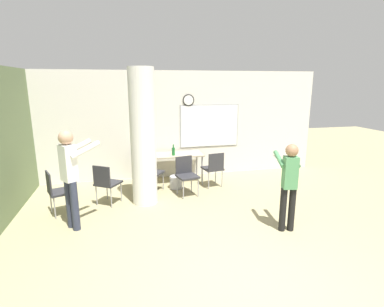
# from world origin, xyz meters

# --- Properties ---
(ground_plane) EXTENTS (24.00, 24.00, 0.00)m
(ground_plane) POSITION_xyz_m (0.00, 0.00, 0.00)
(ground_plane) COLOR tan
(wall_back) EXTENTS (8.00, 0.15, 2.80)m
(wall_back) POSITION_xyz_m (0.02, 5.06, 1.40)
(wall_back) COLOR silver
(wall_back) RESTS_ON ground_plane
(support_pillar) EXTENTS (0.52, 0.52, 2.80)m
(support_pillar) POSITION_xyz_m (-0.95, 3.32, 1.40)
(support_pillar) COLOR white
(support_pillar) RESTS_ON ground_plane
(folding_table) EXTENTS (1.67, 0.67, 0.73)m
(folding_table) POSITION_xyz_m (-0.22, 4.56, 0.68)
(folding_table) COLOR tan
(folding_table) RESTS_ON ground_plane
(bottle_on_table) EXTENTS (0.08, 0.08, 0.27)m
(bottle_on_table) POSITION_xyz_m (-0.14, 4.44, 0.83)
(bottle_on_table) COLOR #1E6B2D
(bottle_on_table) RESTS_ON folding_table
(waste_bin) EXTENTS (0.30, 0.30, 0.30)m
(waste_bin) POSITION_xyz_m (-0.16, 4.05, 0.15)
(waste_bin) COLOR #B2B2B7
(waste_bin) RESTS_ON ground_plane
(chair_by_left_wall) EXTENTS (0.57, 0.57, 0.87)m
(chair_by_left_wall) POSITION_xyz_m (-2.63, 3.10, 0.51)
(chair_by_left_wall) COLOR #2D2D33
(chair_by_left_wall) RESTS_ON ground_plane
(chair_table_right) EXTENTS (0.50, 0.50, 0.87)m
(chair_table_right) POSITION_xyz_m (0.75, 3.93, 0.51)
(chair_table_right) COLOR #2D2D33
(chair_table_right) RESTS_ON ground_plane
(chair_table_left) EXTENTS (0.61, 0.61, 0.87)m
(chair_table_left) POSITION_xyz_m (-0.77, 3.92, 0.51)
(chair_table_left) COLOR #2D2D33
(chair_table_left) RESTS_ON ground_plane
(chair_table_front) EXTENTS (0.52, 0.52, 0.87)m
(chair_table_front) POSITION_xyz_m (-0.00, 3.58, 0.51)
(chair_table_front) COLOR #2D2D33
(chair_table_front) RESTS_ON ground_plane
(chair_near_pillar) EXTENTS (0.61, 0.61, 0.87)m
(chair_near_pillar) POSITION_xyz_m (-1.74, 3.38, 0.51)
(chair_near_pillar) COLOR #2D2D33
(chair_near_pillar) RESTS_ON ground_plane
(person_watching_back) EXTENTS (0.69, 0.63, 1.74)m
(person_watching_back) POSITION_xyz_m (-2.24, 2.44, 1.02)
(person_watching_back) COLOR #2D3347
(person_watching_back) RESTS_ON ground_plane
(person_playing_side) EXTENTS (0.42, 0.63, 1.52)m
(person_playing_side) POSITION_xyz_m (1.32, 1.53, 0.90)
(person_playing_side) COLOR black
(person_playing_side) RESTS_ON ground_plane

